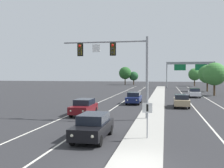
# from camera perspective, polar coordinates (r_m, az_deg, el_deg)

# --- Properties ---
(median_island) EXTENTS (2.40, 110.00, 0.15)m
(median_island) POSITION_cam_1_polar(r_m,az_deg,el_deg) (29.52, 8.83, -5.61)
(median_island) COLOR #9E9B93
(median_island) RESTS_ON ground
(lane_stripe_oncoming_center) EXTENTS (0.14, 100.00, 0.01)m
(lane_stripe_oncoming_center) POSITION_cam_1_polar(r_m,az_deg,el_deg) (36.93, 1.99, -4.12)
(lane_stripe_oncoming_center) COLOR silver
(lane_stripe_oncoming_center) RESTS_ON ground
(lane_stripe_receding_center) EXTENTS (0.14, 100.00, 0.01)m
(lane_stripe_receding_center) POSITION_cam_1_polar(r_m,az_deg,el_deg) (36.61, 16.71, -4.27)
(lane_stripe_receding_center) COLOR silver
(lane_stripe_receding_center) RESTS_ON ground
(edge_stripe_left) EXTENTS (0.14, 100.00, 0.01)m
(edge_stripe_left) POSITION_cam_1_polar(r_m,az_deg,el_deg) (37.61, -2.99, -4.01)
(edge_stripe_left) COLOR silver
(edge_stripe_left) RESTS_ON ground
(edge_stripe_right) EXTENTS (0.14, 100.00, 0.01)m
(edge_stripe_right) POSITION_cam_1_polar(r_m,az_deg,el_deg) (37.07, 21.81, -4.26)
(edge_stripe_right) COLOR silver
(edge_stripe_right) RESTS_ON ground
(overhead_signal_mast) EXTENTS (7.80, 0.44, 7.20)m
(overhead_signal_mast) POSITION_cam_1_polar(r_m,az_deg,el_deg) (23.84, 1.53, 5.28)
(overhead_signal_mast) COLOR gray
(overhead_signal_mast) RESTS_ON median_island
(median_sign_post) EXTENTS (0.60, 0.10, 2.20)m
(median_sign_post) POSITION_cam_1_polar(r_m,az_deg,el_deg) (16.39, 7.59, -6.54)
(median_sign_post) COLOR gray
(median_sign_post) RESTS_ON median_island
(car_oncoming_black) EXTENTS (1.83, 4.48, 1.58)m
(car_oncoming_black) POSITION_cam_1_polar(r_m,az_deg,el_deg) (16.72, -4.11, -9.02)
(car_oncoming_black) COLOR black
(car_oncoming_black) RESTS_ON ground
(car_oncoming_darkred) EXTENTS (1.87, 4.49, 1.58)m
(car_oncoming_darkred) POSITION_cam_1_polar(r_m,az_deg,el_deg) (26.37, -6.07, -4.89)
(car_oncoming_darkred) COLOR #5B0F14
(car_oncoming_darkred) RESTS_ON ground
(car_oncoming_navy) EXTENTS (1.84, 4.48, 1.58)m
(car_oncoming_navy) POSITION_cam_1_polar(r_m,az_deg,el_deg) (36.09, 4.72, -2.98)
(car_oncoming_navy) COLOR #141E4C
(car_oncoming_navy) RESTS_ON ground
(car_receding_tan) EXTENTS (1.90, 4.50, 1.58)m
(car_receding_tan) POSITION_cam_1_polar(r_m,az_deg,el_deg) (33.43, 14.71, -3.45)
(car_receding_tan) COLOR tan
(car_receding_tan) RESTS_ON ground
(car_receding_white) EXTENTS (1.84, 4.48, 1.58)m
(car_receding_white) POSITION_cam_1_polar(r_m,az_deg,el_deg) (48.23, 17.21, -1.77)
(car_receding_white) COLOR silver
(car_receding_white) RESTS_ON ground
(highway_sign_gantry) EXTENTS (13.28, 0.42, 7.50)m
(highway_sign_gantry) POSITION_cam_1_polar(r_m,az_deg,el_deg) (77.93, 16.49, 3.65)
(highway_sign_gantry) COLOR gray
(highway_sign_gantry) RESTS_ON ground
(tree_far_left_a) EXTENTS (4.60, 4.60, 6.66)m
(tree_far_left_a) POSITION_cam_1_polar(r_m,az_deg,el_deg) (98.84, 2.83, 2.35)
(tree_far_left_a) COLOR #4C3823
(tree_far_left_a) RESTS_ON ground
(tree_far_left_c) EXTENTS (3.41, 3.41, 4.94)m
(tree_far_left_c) POSITION_cam_1_polar(r_m,az_deg,el_deg) (99.53, 4.68, 1.70)
(tree_far_left_c) COLOR #4C3823
(tree_far_left_c) RESTS_ON ground
(tree_far_right_b) EXTENTS (4.12, 4.12, 5.97)m
(tree_far_right_b) POSITION_cam_1_polar(r_m,az_deg,el_deg) (92.60, 17.32, 1.99)
(tree_far_right_b) COLOR #4C3823
(tree_far_right_b) RESTS_ON ground
(tree_far_right_a) EXTENTS (4.27, 4.27, 6.18)m
(tree_far_right_a) POSITION_cam_1_polar(r_m,az_deg,el_deg) (52.91, 21.15, 2.01)
(tree_far_right_a) COLOR #4C3823
(tree_far_right_a) RESTS_ON ground
(tree_far_right_c) EXTENTS (4.24, 4.24, 6.13)m
(tree_far_right_c) POSITION_cam_1_polar(r_m,az_deg,el_deg) (64.72, 19.81, 2.01)
(tree_far_right_c) COLOR #4C3823
(tree_far_right_c) RESTS_ON ground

